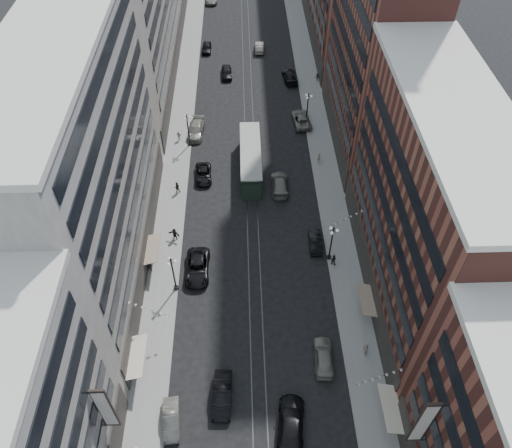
{
  "coord_description": "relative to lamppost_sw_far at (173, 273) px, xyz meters",
  "views": [
    {
      "loc": [
        -0.96,
        -6.51,
        47.76
      ],
      "look_at": [
        0.29,
        33.45,
        5.0
      ],
      "focal_mm": 35.0,
      "sensor_mm": 36.0,
      "label": 1
    }
  ],
  "objects": [
    {
      "name": "rail_east",
      "position": [
        9.9,
        42.0,
        -3.09
      ],
      "size": [
        0.12,
        180.0,
        0.02
      ],
      "primitive_type": "cube",
      "color": "#2D2D33",
      "rests_on": "ground"
    },
    {
      "name": "car_7",
      "position": [
        2.4,
        19.45,
        -2.42
      ],
      "size": [
        2.51,
        5.0,
        1.36
      ],
      "primitive_type": "imported",
      "rotation": [
        0.0,
        0.0,
        0.05
      ],
      "color": "black",
      "rests_on": "ground"
    },
    {
      "name": "lamppost_se_far",
      "position": [
        18.4,
        4.0,
        0.0
      ],
      "size": [
        1.03,
        1.14,
        5.52
      ],
      "color": "black",
      "rests_on": "sidewalk_east"
    },
    {
      "name": "car_13",
      "position": [
        5.47,
        47.04,
        -2.32
      ],
      "size": [
        2.02,
        4.65,
        1.56
      ],
      "primitive_type": "imported",
      "rotation": [
        0.0,
        0.0,
        0.04
      ],
      "color": "black",
      "rests_on": "ground"
    },
    {
      "name": "lamppost_sw_mid",
      "position": [
        0.0,
        27.0,
        0.0
      ],
      "size": [
        1.03,
        1.14,
        5.52
      ],
      "color": "black",
      "rests_on": "sidewalk_west"
    },
    {
      "name": "ground",
      "position": [
        9.2,
        32.0,
        -3.1
      ],
      "size": [
        220.0,
        220.0,
        0.0
      ],
      "primitive_type": "plane",
      "color": "black",
      "rests_on": "ground"
    },
    {
      "name": "sidewalk_west",
      "position": [
        -1.8,
        42.0,
        -3.02
      ],
      "size": [
        4.0,
        180.0,
        0.15
      ],
      "primitive_type": "cube",
      "color": "gray",
      "rests_on": "ground"
    },
    {
      "name": "car_11",
      "position": [
        17.6,
        32.23,
        -2.3
      ],
      "size": [
        3.17,
        5.96,
        1.6
      ],
      "primitive_type": "imported",
      "rotation": [
        0.0,
        0.0,
        3.24
      ],
      "color": "slate",
      "rests_on": "ground"
    },
    {
      "name": "pedestrian_2",
      "position": [
        -3.3,
        2.67,
        -2.18
      ],
      "size": [
        0.79,
        0.49,
        1.53
      ],
      "primitive_type": "imported",
      "rotation": [
        0.0,
        0.0,
        -0.11
      ],
      "color": "black",
      "rests_on": "sidewalk_west"
    },
    {
      "name": "car_9",
      "position": [
        1.53,
        56.42,
        -2.37
      ],
      "size": [
        1.8,
        4.31,
        1.46
      ],
      "primitive_type": "imported",
      "rotation": [
        0.0,
        0.0,
        -0.02
      ],
      "color": "black",
      "rests_on": "ground"
    },
    {
      "name": "pedestrian_6",
      "position": [
        -1.69,
        28.27,
        -2.16
      ],
      "size": [
        0.99,
        0.61,
        1.58
      ],
      "primitive_type": "imported",
      "rotation": [
        0.0,
        0.0,
        2.92
      ],
      "color": "#A59F89",
      "rests_on": "sidewalk_west"
    },
    {
      "name": "car_2",
      "position": [
        2.4,
        2.47,
        -2.26
      ],
      "size": [
        2.82,
        6.03,
        1.67
      ],
      "primitive_type": "imported",
      "rotation": [
        0.0,
        0.0,
        -0.01
      ],
      "color": "black",
      "rests_on": "ground"
    },
    {
      "name": "car_extra_1",
      "position": [
        13.16,
        16.92,
        -2.27
      ],
      "size": [
        2.43,
        5.71,
        1.64
      ],
      "primitive_type": "imported",
      "rotation": [
        0.0,
        0.0,
        3.12
      ],
      "color": "#67675C",
      "rests_on": "ground"
    },
    {
      "name": "building_east_mid",
      "position": [
        26.2,
        -0.0,
        8.9
      ],
      "size": [
        8.0,
        30.0,
        24.0
      ],
      "primitive_type": "cube",
      "color": "brown",
      "rests_on": "ground"
    },
    {
      "name": "car_8",
      "position": [
        0.8,
        29.88,
        -2.27
      ],
      "size": [
        2.81,
        5.9,
        1.66
      ],
      "primitive_type": "imported",
      "rotation": [
        0.0,
        0.0,
        -0.09
      ],
      "color": "gray",
      "rests_on": "ground"
    },
    {
      "name": "pedestrian_5",
      "position": [
        -0.73,
        7.78,
        -2.09
      ],
      "size": [
        1.64,
        1.06,
        1.71
      ],
      "primitive_type": "imported",
      "rotation": [
        0.0,
        0.0,
        -0.42
      ],
      "color": "black",
      "rests_on": "sidewalk_west"
    },
    {
      "name": "building_west_mid",
      "position": [
        -7.8,
        5.0,
        10.9
      ],
      "size": [
        8.0,
        36.0,
        28.0
      ],
      "primitive_type": "cube",
      "color": "#9B9489",
      "rests_on": "ground"
    },
    {
      "name": "car_1",
      "position": [
        0.8,
        -15.6,
        -2.39
      ],
      "size": [
        1.89,
        4.41,
        1.41
      ],
      "primitive_type": "imported",
      "rotation": [
        0.0,
        0.0,
        0.09
      ],
      "color": "#68645C",
      "rests_on": "ground"
    },
    {
      "name": "car_14",
      "position": [
        11.74,
        56.21,
        -2.35
      ],
      "size": [
        1.78,
        4.58,
        1.49
      ],
      "primitive_type": "imported",
      "rotation": [
        0.0,
        0.0,
        3.09
      ],
      "color": "slate",
      "rests_on": "ground"
    },
    {
      "name": "pedestrian_9",
      "position": [
        21.64,
        44.67,
        -2.2
      ],
      "size": [
        1.05,
        0.7,
        1.5
      ],
      "primitive_type": "imported",
      "rotation": [
        0.0,
        0.0,
        -0.34
      ],
      "color": "black",
      "rests_on": "sidewalk_east"
    },
    {
      "name": "car_4",
      "position": [
        16.0,
        -9.63,
        -2.27
      ],
      "size": [
        2.19,
        4.95,
        1.66
      ],
      "primitive_type": "imported",
      "rotation": [
        0.0,
        0.0,
        3.09
      ],
      "color": "slate",
      "rests_on": "ground"
    },
    {
      "name": "car_5",
      "position": [
        5.6,
        -13.4,
        -2.26
      ],
      "size": [
        1.99,
        5.16,
        1.68
      ],
      "primitive_type": "imported",
      "rotation": [
        0.0,
        0.0,
        -0.04
      ],
      "color": "black",
      "rests_on": "ground"
    },
    {
      "name": "pedestrian_8",
      "position": [
        19.22,
        22.25,
        -2.04
      ],
      "size": [
        0.79,
        0.72,
        1.82
      ],
      "primitive_type": "imported",
      "rotation": [
        0.0,
        0.0,
        3.71
      ],
      "color": "#A69C8A",
      "rests_on": "sidewalk_east"
    },
    {
      "name": "car_10",
      "position": [
        16.95,
        6.28,
        -2.39
      ],
      "size": [
        1.61,
        4.35,
        1.42
      ],
      "primitive_type": "imported",
      "rotation": [
        0.0,
        0.0,
        3.12
      ],
      "color": "black",
      "rests_on": "ground"
    },
    {
      "name": "car_12",
      "position": [
        16.79,
        45.29,
        -2.28
      ],
      "size": [
        2.76,
        5.78,
        1.63
      ],
      "primitive_type": "imported",
      "rotation": [
        0.0,
        0.0,
        3.23
      ],
      "color": "black",
      "rests_on": "ground"
    },
    {
      "name": "streetcar",
      "position": [
        9.2,
        21.13,
        -1.42
      ],
      "size": [
        2.9,
        13.1,
        3.62
      ],
      "color": "#1F3123",
      "rests_on": "ground"
    },
    {
      "name": "rail_west",
      "position": [
        8.5,
        42.0,
        -3.09
      ],
      "size": [
        0.12,
        180.0,
        0.02
      ],
      "primitive_type": "cube",
      "color": "#2D2D33",
      "rests_on": "ground"
    },
    {
      "name": "lamppost_se_mid",
      "position": [
        18.4,
        32.0,
        0.0
      ],
      "size": [
        1.03,
        1.14,
        5.52
      ],
      "color": "black",
      "rests_on": "sidewalk_east"
    },
    {
      "name": "lamppost_sw_far",
      "position": [
        0.0,
        0.0,
        0.0
      ],
      "size": [
        1.03,
        1.14,
        5.52
      ],
      "color": "black",
      "rests_on": "sidewalk_west"
    },
    {
      "name": "building_east_tower",
      "position": [
        26.2,
        28.0,
        17.9
      ],
      "size": [
        8.0,
        26.0,
        42.0
      ],
      "primitive_type": "cube",
      "color": "brown",
      "rests_on": "ground"
    },
    {
      "name": "pedestrian_7",
      "position": [
        18.74,
        3.08,
        -2.16
      ],
      "size": [
        0.86,
        0.65,
        1.57
      ],
      "primitive_type": "imported",
      "rotation": [
        0.0,
        0.0,
        2.81
      ],
      "color": "black",
      "rests_on": "sidewalk_east"
    },
    {
      "name": "sidewalk_east",
      "position": [
        20.2,
        42.0,
        -3.02
      ],
      "size": [
        4.0,
        180.0,
        0.15
      ],
      "primitive_type": "cube",
      "color": "gray",
      "rests_on": "ground"
    },
    {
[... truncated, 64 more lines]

